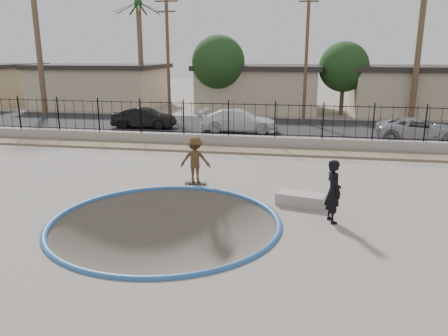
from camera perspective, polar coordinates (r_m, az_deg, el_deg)
ground at (r=25.81m, az=1.20°, el=1.27°), size 120.00×120.00×2.20m
bowl_pit at (r=13.37m, az=-7.68°, el=-7.08°), size 6.84×6.84×1.80m
coping_ring at (r=13.37m, az=-7.68°, el=-7.08°), size 7.04×7.04×0.20m
rock_strip at (r=22.86m, az=0.11°, el=2.46°), size 42.00×1.60×0.11m
retaining_wall at (r=23.87m, az=0.57°, el=3.59°), size 42.00×0.45×0.60m
fence at (r=23.66m, az=0.58°, el=6.44°), size 40.00×0.04×1.80m
street at (r=30.44m, az=2.71°, el=5.49°), size 90.00×8.00×0.04m
house_west at (r=43.70m, az=-15.71°, el=10.39°), size 11.60×8.60×3.90m
house_center at (r=39.59m, az=4.60°, el=10.48°), size 10.60×8.60×3.90m
house_east at (r=40.66m, az=24.91°, el=9.29°), size 12.60×8.60×3.90m
palm_left at (r=39.00m, az=-23.47°, el=18.10°), size 2.30×2.30×11.30m
palm_mid at (r=39.36m, az=-10.98°, el=17.11°), size 2.30×2.30×9.30m
palm_right at (r=35.78m, az=24.45°, el=17.39°), size 2.30×2.30×10.30m
utility_pole_left at (r=33.29m, az=-7.33°, el=14.29°), size 1.70×0.24×9.00m
utility_pole_mid at (r=31.78m, az=10.73°, el=14.59°), size 1.70×0.24×9.50m
street_tree_left at (r=36.45m, az=-0.73°, el=13.64°), size 4.32×4.32×6.36m
street_tree_mid at (r=36.92m, az=15.39°, el=12.60°), size 3.96×3.96×5.83m
skater at (r=16.77m, az=-3.78°, el=0.77°), size 1.21×0.77×1.78m
skateboard at (r=16.99m, az=-3.73°, el=-1.95°), size 0.86×0.23×0.07m
videographer at (r=13.40m, az=14.10°, el=-2.97°), size 0.67×0.82×1.93m
concrete_ledge at (r=14.90m, az=10.00°, el=-4.03°), size 1.72×1.04×0.40m
car_a at (r=30.04m, az=-10.66°, el=6.50°), size 4.22×2.04×1.39m
car_b at (r=29.97m, az=-10.29°, el=6.45°), size 4.07×1.44×1.34m
car_c at (r=28.11m, az=2.00°, el=6.23°), size 4.98×2.09×1.43m
car_d at (r=27.34m, az=24.24°, el=4.58°), size 4.88×2.39×1.33m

